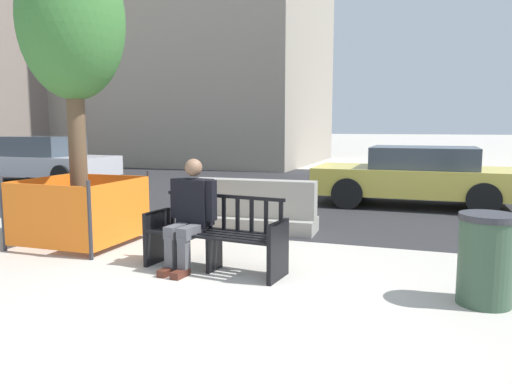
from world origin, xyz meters
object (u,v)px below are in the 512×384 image
(street_bench, at_px, (215,237))
(construction_fence, at_px, (80,209))
(street_tree, at_px, (72,25))
(seated_person, at_px, (191,212))
(fire_hydrant, at_px, (21,208))
(jersey_barrier_centre, at_px, (255,210))
(car_sedan_far, at_px, (44,160))
(trash_bin, at_px, (486,259))
(car_taxi_near, at_px, (416,176))

(street_bench, relative_size, construction_fence, 1.18)
(street_tree, bearing_deg, seated_person, -16.54)
(street_bench, bearing_deg, seated_person, -175.84)
(fire_hydrant, bearing_deg, jersey_barrier_centre, 19.54)
(street_bench, bearing_deg, street_tree, 165.99)
(seated_person, xyz_separation_m, car_sedan_far, (-8.18, 6.65, 0.01))
(seated_person, relative_size, jersey_barrier_centre, 0.65)
(street_tree, xyz_separation_m, trash_bin, (5.29, -0.80, -2.64))
(trash_bin, bearing_deg, fire_hydrant, 170.05)
(trash_bin, bearing_deg, construction_fence, 171.39)
(street_bench, distance_m, car_sedan_far, 10.77)
(seated_person, xyz_separation_m, jersey_barrier_centre, (0.01, 2.27, -0.35))
(seated_person, xyz_separation_m, construction_fence, (-2.08, 0.62, -0.18))
(car_sedan_far, bearing_deg, street_bench, -37.98)
(seated_person, bearing_deg, jersey_barrier_centre, 89.73)
(trash_bin, distance_m, fire_hydrant, 6.86)
(street_bench, distance_m, seated_person, 0.43)
(street_bench, relative_size, car_taxi_near, 0.42)
(seated_person, bearing_deg, car_sedan_far, 140.90)
(street_bench, bearing_deg, trash_bin, -4.03)
(street_tree, height_order, car_sedan_far, street_tree)
(jersey_barrier_centre, distance_m, car_sedan_far, 9.29)
(jersey_barrier_centre, relative_size, construction_fence, 1.38)
(seated_person, bearing_deg, fire_hydrant, 164.21)
(trash_bin, xyz_separation_m, fire_hydrant, (-6.76, 1.19, -0.06))
(construction_fence, bearing_deg, street_tree, -90.00)
(seated_person, height_order, fire_hydrant, seated_person)
(jersey_barrier_centre, xyz_separation_m, fire_hydrant, (-3.56, -1.26, 0.05))
(car_sedan_far, bearing_deg, jersey_barrier_centre, -28.13)
(car_sedan_far, bearing_deg, car_taxi_near, -4.55)
(jersey_barrier_centre, bearing_deg, seated_person, -90.27)
(car_sedan_far, distance_m, trash_bin, 13.28)
(construction_fence, distance_m, car_taxi_near, 6.86)
(jersey_barrier_centre, distance_m, street_tree, 3.82)
(street_tree, height_order, fire_hydrant, street_tree)
(car_sedan_far, bearing_deg, street_tree, -44.68)
(construction_fence, relative_size, fire_hydrant, 1.79)
(seated_person, xyz_separation_m, street_tree, (-2.08, 0.62, 2.39))
(car_taxi_near, bearing_deg, trash_bin, -82.44)
(street_tree, bearing_deg, construction_fence, 90.00)
(car_sedan_far, relative_size, fire_hydrant, 5.23)
(fire_hydrant, bearing_deg, street_tree, -14.71)
(construction_fence, relative_size, trash_bin, 1.66)
(trash_bin, bearing_deg, car_taxi_near, 97.56)
(car_taxi_near, height_order, fire_hydrant, car_taxi_near)
(street_bench, relative_size, car_sedan_far, 0.41)
(car_sedan_far, height_order, fire_hydrant, car_sedan_far)
(street_tree, bearing_deg, car_sedan_far, 135.32)
(seated_person, distance_m, car_taxi_near, 6.29)
(car_taxi_near, relative_size, car_sedan_far, 0.97)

